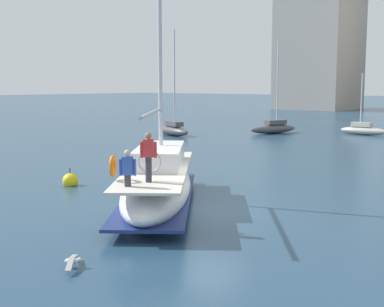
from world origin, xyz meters
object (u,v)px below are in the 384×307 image
Objects in this scene: main_sailboat at (158,182)px; moored_cutter_right at (363,130)px; mooring_buoy at (70,181)px; moored_sloop_near at (274,127)px; moored_catamaran at (173,129)px; seagull at (72,261)px.

main_sailboat is 32.62m from moored_cutter_right.
main_sailboat is 13.52× the size of mooring_buoy.
moored_sloop_near is at bearing 101.75° from mooring_buoy.
mooring_buoy is (11.84, -20.43, -0.39)m from moored_catamaran.
moored_catamaran reaches higher than moored_cutter_right.
mooring_buoy is at bearing 175.92° from main_sailboat.
seagull is at bearing -65.21° from main_sailboat.
main_sailboat is 2.30× the size of moored_cutter_right.
moored_sloop_near is 9.21× the size of mooring_buoy.
main_sailboat is 1.47× the size of moored_sloop_near.
seagull is (2.86, -6.18, -0.73)m from main_sailboat.
moored_sloop_near is 0.94× the size of moored_catamaran.
moored_catamaran is at bearing 127.23° from seagull.
moored_catamaran is (-17.68, 20.84, -0.30)m from main_sailboat.
moored_sloop_near reaches higher than moored_cutter_right.
moored_cutter_right is at bearing 41.23° from moored_catamaran.
main_sailboat is 30.57m from moored_sloop_near.
mooring_buoy reaches higher than seagull.
main_sailboat reaches higher than moored_cutter_right.
main_sailboat is 27.33m from moored_catamaran.
mooring_buoy is (-5.84, 0.42, -0.70)m from main_sailboat.
main_sailboat is at bearing -4.08° from mooring_buoy.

